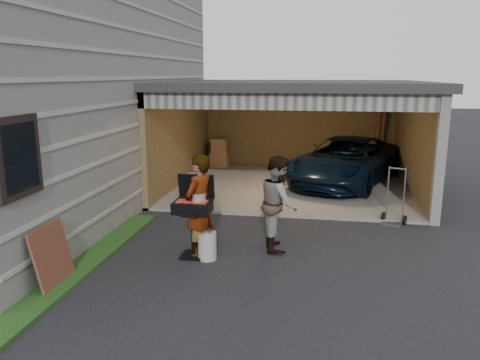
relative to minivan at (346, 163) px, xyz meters
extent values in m
plane|color=black|center=(-2.23, -6.90, -0.64)|extent=(80.00, 80.00, 0.00)
cube|color=#474744|center=(-8.23, -2.90, 2.11)|extent=(7.00, 11.00, 5.50)
cube|color=#193814|center=(-4.48, -7.90, -0.61)|extent=(0.50, 8.00, 0.06)
cube|color=#605E59|center=(-1.48, -0.40, -0.61)|extent=(6.50, 6.00, 0.06)
cube|color=brown|center=(-1.48, 2.53, 0.71)|extent=(6.50, 0.15, 2.70)
cube|color=brown|center=(1.70, -0.40, 0.71)|extent=(0.15, 6.00, 2.70)
cube|color=brown|center=(-4.65, -0.40, 0.71)|extent=(0.15, 6.00, 2.70)
cube|color=#2D2B28|center=(-1.48, -0.40, 2.16)|extent=(6.80, 6.30, 0.20)
cube|color=#474744|center=(-1.48, -3.32, 1.88)|extent=(6.50, 0.16, 0.36)
cube|color=beige|center=(-1.48, -2.10, 1.98)|extent=(6.00, 2.40, 0.06)
cube|color=#474744|center=(1.67, -3.35, 0.71)|extent=(0.20, 0.18, 2.70)
cube|color=brown|center=(-4.03, 1.80, -0.33)|extent=(0.60, 0.50, 0.50)
cube|color=brown|center=(-4.03, 1.80, 0.14)|extent=(0.50, 0.45, 0.45)
cube|color=brown|center=(0.97, 1.70, -0.28)|extent=(0.55, 0.50, 0.60)
cube|color=#54281C|center=(1.15, 2.30, 0.56)|extent=(0.24, 0.43, 2.20)
imported|color=black|center=(0.00, 0.00, 0.00)|extent=(3.67, 5.09, 1.29)
imported|color=#CADCFF|center=(-2.73, -5.85, 0.25)|extent=(0.62, 0.76, 1.79)
imported|color=#472A1C|center=(-1.43, -5.24, 0.20)|extent=(0.79, 0.93, 1.69)
cube|color=black|center=(-2.83, -5.90, -0.62)|extent=(0.40, 0.40, 0.05)
cylinder|color=black|center=(-2.83, -5.90, -0.21)|extent=(0.07, 0.07, 0.80)
cube|color=black|center=(-2.83, -5.90, 0.25)|extent=(0.63, 0.44, 0.19)
cube|color=#59595B|center=(-2.83, -5.90, 0.33)|extent=(0.57, 0.38, 0.01)
cube|color=black|center=(-2.83, -5.63, 0.54)|extent=(0.63, 0.11, 0.44)
cylinder|color=#AEAEAA|center=(-2.57, -5.97, -0.41)|extent=(0.32, 0.32, 0.48)
cube|color=#54281C|center=(-4.57, -7.36, -0.18)|extent=(0.23, 0.84, 0.92)
cube|color=gray|center=(0.81, -3.50, -0.62)|extent=(0.46, 0.38, 0.04)
cylinder|color=black|center=(0.65, -3.29, -0.54)|extent=(0.12, 0.20, 0.20)
cylinder|color=black|center=(1.07, -3.46, -0.54)|extent=(0.12, 0.20, 0.20)
cylinder|color=gray|center=(0.70, -3.31, -0.03)|extent=(0.03, 0.03, 1.18)
cylinder|color=gray|center=(1.01, -3.44, -0.03)|extent=(0.03, 0.03, 1.18)
cylinder|color=gray|center=(0.86, -3.38, 0.53)|extent=(0.32, 0.16, 0.03)
camera|label=1|loc=(-0.75, -13.25, 2.43)|focal=35.00mm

